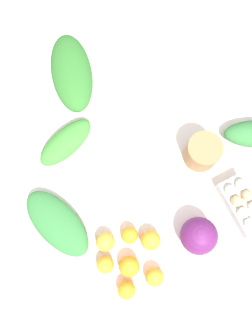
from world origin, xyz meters
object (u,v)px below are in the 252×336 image
Objects in this scene: greens_bunch_chard at (72,73)px; paper_bag at (202,152)px; cabbage_purple at (199,236)px; egg_carton at (243,205)px; orange_5 at (155,277)px; orange_1 at (151,240)px; orange_3 at (127,290)px; orange_6 at (105,265)px; orange_2 at (105,242)px; greens_bunch_kale at (57,223)px; greens_bunch_dandelion at (66,142)px; orange_0 at (129,266)px; orange_4 at (130,235)px.

paper_bag is at bearing 169.18° from greens_bunch_chard.
egg_carton is at bearing -124.01° from cabbage_purple.
cabbage_purple is 1.99× the size of orange_5.
orange_3 is (0.01, 0.20, -0.00)m from orange_1.
cabbage_purple is at bearing -140.51° from orange_6.
cabbage_purple reaches higher than orange_1.
orange_6 is (0.19, 0.55, -0.03)m from paper_bag.
orange_5 is at bearing 90.41° from paper_bag.
greens_bunch_kale is at bearing 1.83° from orange_2.
orange_6 is (-0.34, 0.38, -0.00)m from greens_bunch_dandelion.
orange_2 is (0.12, -0.05, -0.00)m from orange_0.
orange_6 is (0.04, 0.14, 0.00)m from orange_4.
cabbage_purple is 0.29m from orange_0.
cabbage_purple is 0.26m from orange_4.
cabbage_purple is 2.11× the size of orange_6.
greens_bunch_chard reaches higher than orange_1.
paper_bag reaches higher than egg_carton.
cabbage_purple is at bearing -162.58° from greens_bunch_kale.
orange_3 is at bearing 98.14° from egg_carton.
greens_bunch_kale is 4.30× the size of orange_2.
orange_1 is 0.14m from orange_5.
orange_2 reaches higher than orange_6.
orange_4 is 0.14m from orange_6.
orange_6 is (0.28, 0.23, -0.04)m from cabbage_purple.
egg_carton is at bearing -134.37° from orange_6.
orange_0 is 0.13m from orange_2.
orange_1 is at bearing -61.77° from orange_5.
greens_bunch_kale is 4.11× the size of orange_1.
egg_carton is at bearing 149.32° from paper_bag.
orange_2 is 1.10× the size of orange_6.
paper_bag is 0.43× the size of greens_bunch_kale.
orange_1 is at bearing 27.53° from cabbage_purple.
greens_bunch_kale is 0.33m from greens_bunch_dandelion.
greens_bunch_kale is at bearing 48.57° from paper_bag.
orange_5 is at bearing 143.80° from orange_4.
orange_5 is (0.22, 0.38, -0.01)m from egg_carton.
orange_2 is 0.23m from orange_5.
orange_6 is (-0.23, 0.07, -0.00)m from greens_bunch_kale.
orange_5 is 1.06× the size of orange_6.
paper_bag is 0.43m from orange_4.
orange_5 is at bearing 146.27° from greens_bunch_dandelion.
orange_3 is 0.12m from orange_5.
orange_2 is (0.44, 0.34, -0.01)m from egg_carton.
orange_4 is at bearing 21.73° from cabbage_purple.
orange_1 is (-0.36, -0.08, 0.00)m from greens_bunch_kale.
orange_4 is (0.08, 0.01, -0.01)m from orange_1.
orange_5 is at bearing 167.97° from orange_2.
orange_4 is at bearing -70.68° from orange_3.
egg_carton is at bearing -129.67° from orange_0.
paper_bag is at bearing -89.59° from orange_5.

